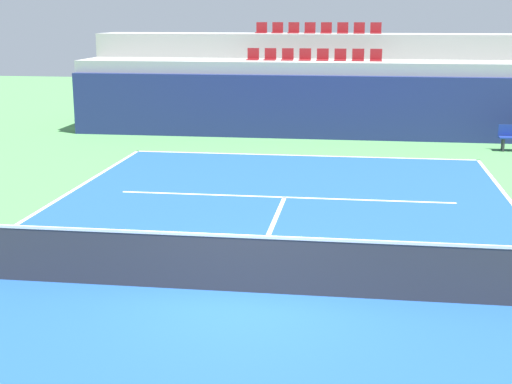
# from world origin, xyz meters

# --- Properties ---
(ground_plane) EXTENTS (80.00, 80.00, 0.00)m
(ground_plane) POSITION_xyz_m (0.00, 0.00, 0.00)
(ground_plane) COLOR #4C8C4C
(court_surface) EXTENTS (11.00, 24.00, 0.01)m
(court_surface) POSITION_xyz_m (0.00, 0.00, 0.01)
(court_surface) COLOR #1E4C99
(court_surface) RESTS_ON ground_plane
(baseline_far) EXTENTS (11.00, 0.10, 0.00)m
(baseline_far) POSITION_xyz_m (0.00, 11.95, 0.01)
(baseline_far) COLOR white
(baseline_far) RESTS_ON court_surface
(service_line_far) EXTENTS (8.26, 0.10, 0.00)m
(service_line_far) POSITION_xyz_m (0.00, 6.40, 0.01)
(service_line_far) COLOR white
(service_line_far) RESTS_ON court_surface
(centre_service_line) EXTENTS (0.10, 6.40, 0.00)m
(centre_service_line) POSITION_xyz_m (0.00, 3.20, 0.01)
(centre_service_line) COLOR white
(centre_service_line) RESTS_ON court_surface
(back_wall) EXTENTS (17.73, 0.30, 2.28)m
(back_wall) POSITION_xyz_m (0.00, 15.33, 1.14)
(back_wall) COLOR navy
(back_wall) RESTS_ON ground_plane
(stands_tier_lower) EXTENTS (17.73, 2.40, 2.72)m
(stands_tier_lower) POSITION_xyz_m (0.00, 16.68, 1.36)
(stands_tier_lower) COLOR #9E9E99
(stands_tier_lower) RESTS_ON ground_plane
(stands_tier_upper) EXTENTS (17.73, 2.40, 3.65)m
(stands_tier_upper) POSITION_xyz_m (0.00, 19.08, 1.83)
(stands_tier_upper) COLOR #9E9E99
(stands_tier_upper) RESTS_ON ground_plane
(seating_row_lower) EXTENTS (5.04, 0.44, 0.44)m
(seating_row_lower) POSITION_xyz_m (0.00, 16.78, 2.85)
(seating_row_lower) COLOR maroon
(seating_row_lower) RESTS_ON stands_tier_lower
(seating_row_upper) EXTENTS (5.04, 0.44, 0.44)m
(seating_row_upper) POSITION_xyz_m (0.00, 19.18, 3.78)
(seating_row_upper) COLOR maroon
(seating_row_upper) RESTS_ON stands_tier_upper
(tennis_net) EXTENTS (11.08, 0.08, 1.07)m
(tennis_net) POSITION_xyz_m (0.00, 0.00, 0.51)
(tennis_net) COLOR black
(tennis_net) RESTS_ON court_surface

